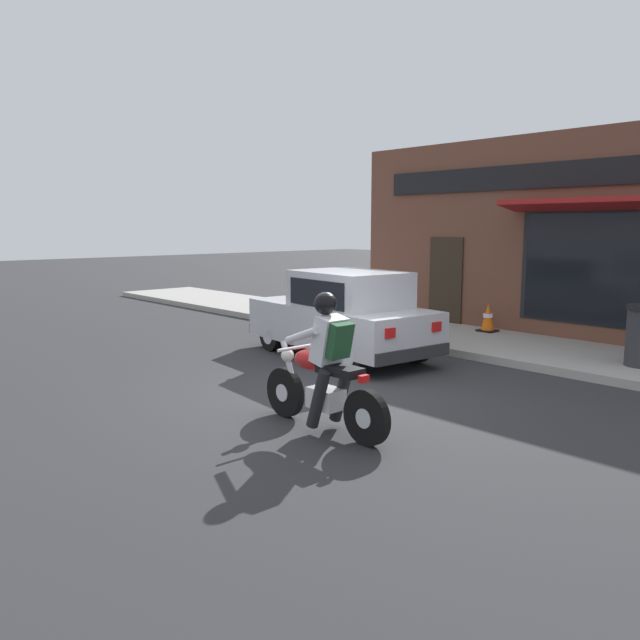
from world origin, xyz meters
The scene contains 6 objects.
ground_plane centered at (0.00, 0.00, 0.00)m, with size 80.00×80.00×0.00m, color #2B2B2D.
sidewalk_curb centered at (4.72, 3.00, 0.07)m, with size 2.60×22.00×0.14m, color #9E9B93.
storefront_building centered at (6.25, -0.41, 2.11)m, with size 1.25×10.63×4.20m.
motorcycle_with_rider centered at (-1.09, -0.95, 0.68)m, with size 0.56×2.02×1.62m.
car_hatchback centered at (1.95, 1.83, 0.77)m, with size 2.02×3.93×1.57m.
traffic_cone centered at (5.58, 1.14, 0.43)m, with size 0.36×0.36×0.60m.
Camera 1 is at (-5.84, -6.07, 2.35)m, focal length 35.00 mm.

